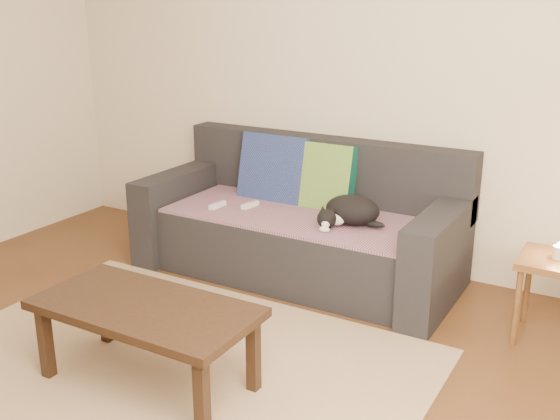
% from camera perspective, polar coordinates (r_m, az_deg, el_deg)
% --- Properties ---
extents(ground, '(4.50, 4.50, 0.00)m').
position_cam_1_polar(ground, '(3.33, -11.50, -14.52)').
color(ground, brown).
rests_on(ground, ground).
extents(back_wall, '(4.50, 0.04, 2.60)m').
position_cam_1_polar(back_wall, '(4.52, 4.62, 11.92)').
color(back_wall, beige).
rests_on(back_wall, ground).
extents(sofa, '(2.10, 0.94, 0.87)m').
position_cam_1_polar(sofa, '(4.36, 1.87, -1.62)').
color(sofa, '#232328').
rests_on(sofa, ground).
extents(throw_blanket, '(1.66, 0.74, 0.02)m').
position_cam_1_polar(throw_blanket, '(4.25, 1.30, -0.44)').
color(throw_blanket, '#3D274A').
rests_on(throw_blanket, sofa).
extents(cushion_navy, '(0.49, 0.24, 0.51)m').
position_cam_1_polar(cushion_navy, '(4.55, -0.52, 3.45)').
color(cushion_navy, navy).
rests_on(cushion_navy, throw_blanket).
extents(cushion_green, '(0.46, 0.21, 0.47)m').
position_cam_1_polar(cushion_green, '(4.38, 3.62, 2.85)').
color(cushion_green, '#0C4D44').
rests_on(cushion_green, throw_blanket).
extents(cat, '(0.44, 0.42, 0.18)m').
position_cam_1_polar(cat, '(4.03, 6.14, -0.09)').
color(cat, black).
rests_on(cat, throw_blanket).
extents(wii_remote_a, '(0.04, 0.15, 0.03)m').
position_cam_1_polar(wii_remote_a, '(4.38, -5.46, 0.41)').
color(wii_remote_a, white).
rests_on(wii_remote_a, throw_blanket).
extents(wii_remote_b, '(0.06, 0.15, 0.03)m').
position_cam_1_polar(wii_remote_b, '(4.37, -2.62, 0.44)').
color(wii_remote_b, white).
rests_on(wii_remote_b, throw_blanket).
extents(side_table, '(0.38, 0.38, 0.47)m').
position_cam_1_polar(side_table, '(3.75, 22.88, -5.10)').
color(side_table, brown).
rests_on(side_table, ground).
extents(candle, '(0.06, 0.06, 0.09)m').
position_cam_1_polar(candle, '(3.71, 23.10, -3.39)').
color(candle, beige).
rests_on(candle, side_table).
extents(rug, '(2.50, 1.80, 0.01)m').
position_cam_1_polar(rug, '(3.42, -9.82, -13.34)').
color(rug, tan).
rests_on(rug, ground).
extents(coffee_table, '(1.05, 0.53, 0.42)m').
position_cam_1_polar(coffee_table, '(3.14, -11.64, -8.92)').
color(coffee_table, black).
rests_on(coffee_table, rug).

